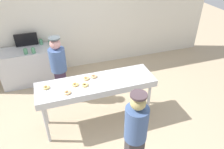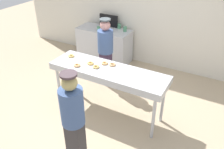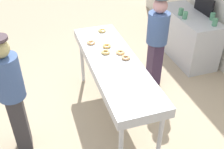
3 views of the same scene
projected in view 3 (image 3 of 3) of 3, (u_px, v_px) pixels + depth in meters
name	position (u px, v px, depth m)	size (l,w,h in m)	color
ground_plane	(114.00, 114.00, 4.13)	(16.00, 16.00, 0.00)	tan
fryer_conveyor	(114.00, 65.00, 3.62)	(2.18, 0.64, 0.97)	#B7BABF
glazed_donut_0	(120.00, 52.00, 3.72)	(0.12, 0.12, 0.03)	#EFB168
glazed_donut_1	(126.00, 57.00, 3.60)	(0.12, 0.12, 0.03)	tan
glazed_donut_2	(91.00, 42.00, 3.95)	(0.12, 0.12, 0.03)	#EBAF6E
glazed_donut_3	(106.00, 52.00, 3.72)	(0.12, 0.12, 0.03)	#E1B662
glazed_donut_4	(102.00, 31.00, 4.27)	(0.12, 0.12, 0.03)	#E5BC65
glazed_donut_5	(107.00, 46.00, 3.86)	(0.12, 0.12, 0.03)	#EAB55D
worker_baker	(157.00, 38.00, 4.31)	(0.34, 0.34, 1.54)	#392842
customer_waiting	(12.00, 93.00, 3.11)	(0.32, 0.32, 1.62)	#312F32
prep_counter	(187.00, 36.00, 5.28)	(1.43, 0.61, 0.89)	#B7BABF
paper_cup_0	(185.00, 15.00, 4.83)	(0.09, 0.09, 0.13)	#4C8C66
paper_cup_1	(181.00, 12.00, 4.97)	(0.09, 0.09, 0.13)	#4C8C66
paper_cup_2	(215.00, 22.00, 4.59)	(0.09, 0.09, 0.13)	#4C8C66
paper_cup_3	(213.00, 16.00, 4.79)	(0.09, 0.09, 0.13)	#4C8C66
menu_display	(204.00, 5.00, 5.00)	(0.54, 0.04, 0.32)	black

